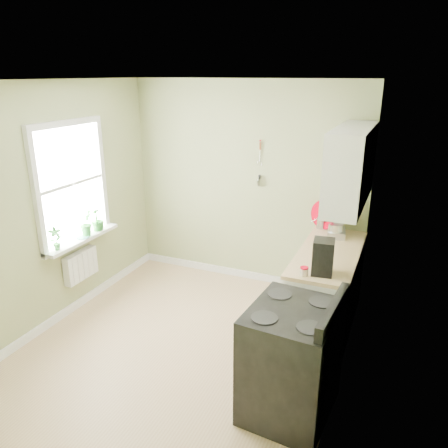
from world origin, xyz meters
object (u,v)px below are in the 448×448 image
at_px(stove, 291,361).
at_px(kettle, 321,221).
at_px(stand_mixer, 337,222).
at_px(coffee_maker, 323,258).

distance_m(stove, kettle, 2.27).
relative_size(stand_mixer, kettle, 2.19).
bearing_deg(stove, kettle, 95.92).
height_order(kettle, coffee_maker, coffee_maker).
height_order(stove, coffee_maker, coffee_maker).
xyz_separation_m(kettle, coffee_maker, (0.27, -1.30, 0.07)).
bearing_deg(stand_mixer, coffee_maker, -87.68).
bearing_deg(stand_mixer, stove, -89.94).
distance_m(stove, coffee_maker, 1.07).
bearing_deg(kettle, coffee_maker, -78.24).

